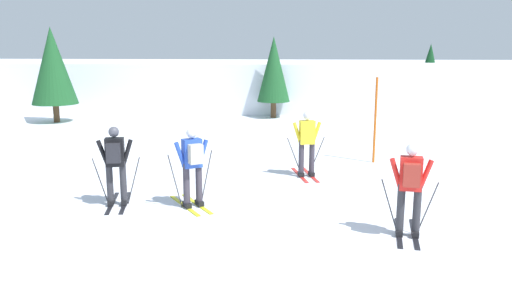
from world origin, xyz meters
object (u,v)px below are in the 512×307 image
(conifer_far_left, at_px, (53,66))
(skier_blue, at_px, (193,163))
(skier_black, at_px, (115,162))
(conifer_far_right, at_px, (274,69))
(skier_red, at_px, (410,186))
(skier_yellow, at_px, (307,142))
(trail_marker_pole, at_px, (375,120))
(conifer_far_centre, at_px, (429,71))

(conifer_far_left, bearing_deg, skier_blue, -54.98)
(skier_black, distance_m, conifer_far_right, 13.94)
(skier_red, bearing_deg, conifer_far_left, 133.23)
(skier_black, height_order, skier_yellow, same)
(skier_black, height_order, conifer_far_right, conifer_far_right)
(skier_black, height_order, trail_marker_pole, trail_marker_pole)
(skier_black, xyz_separation_m, trail_marker_pole, (6.08, 4.57, 0.27))
(skier_blue, distance_m, conifer_far_right, 13.69)
(conifer_far_left, bearing_deg, skier_black, -60.80)
(skier_blue, bearing_deg, trail_marker_pole, 45.86)
(skier_yellow, distance_m, conifer_far_centre, 15.40)
(skier_blue, xyz_separation_m, conifer_far_right, (1.22, 13.58, 1.24))
(skier_blue, relative_size, conifer_far_centre, 0.51)
(skier_black, relative_size, conifer_far_centre, 0.51)
(skier_yellow, relative_size, conifer_far_centre, 0.51)
(skier_blue, height_order, conifer_far_left, conifer_far_left)
(skier_red, distance_m, skier_yellow, 4.58)
(trail_marker_pole, height_order, conifer_far_centre, conifer_far_centre)
(conifer_far_left, bearing_deg, skier_yellow, -39.80)
(skier_yellow, relative_size, skier_blue, 1.00)
(skier_yellow, height_order, conifer_far_centre, conifer_far_centre)
(skier_blue, distance_m, trail_marker_pole, 6.38)
(skier_black, xyz_separation_m, conifer_far_left, (-6.47, 11.58, 1.46))
(skier_black, xyz_separation_m, skier_red, (5.79, -1.47, -0.00))
(skier_blue, distance_m, conifer_far_centre, 18.98)
(skier_black, height_order, skier_blue, same)
(conifer_far_left, distance_m, conifer_far_right, 9.56)
(skier_blue, relative_size, trail_marker_pole, 0.70)
(skier_yellow, relative_size, conifer_far_right, 0.47)
(skier_red, height_order, skier_blue, same)
(skier_blue, xyz_separation_m, trail_marker_pole, (4.44, 4.58, 0.27))
(trail_marker_pole, distance_m, conifer_far_centre, 12.96)
(skier_yellow, xyz_separation_m, skier_blue, (-2.45, -2.78, 0.04))
(skier_red, relative_size, conifer_far_left, 0.42)
(conifer_far_left, height_order, conifer_far_centre, conifer_far_left)
(skier_blue, bearing_deg, conifer_far_centre, 61.91)
(skier_yellow, bearing_deg, trail_marker_pole, 41.95)
(skier_black, height_order, conifer_far_centre, conifer_far_centre)
(conifer_far_left, bearing_deg, conifer_far_centre, 16.76)
(skier_yellow, distance_m, conifer_far_left, 13.83)
(skier_red, xyz_separation_m, trail_marker_pole, (0.29, 6.04, 0.27))
(skier_black, relative_size, conifer_far_left, 0.42)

